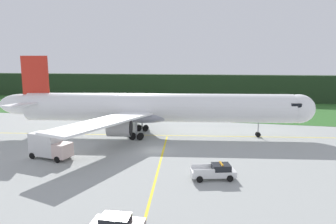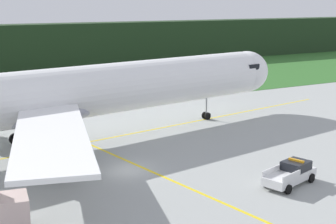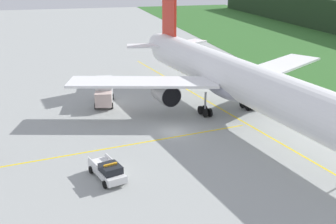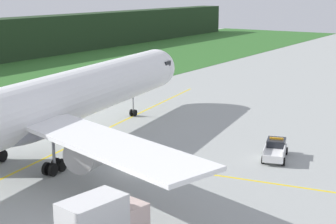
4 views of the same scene
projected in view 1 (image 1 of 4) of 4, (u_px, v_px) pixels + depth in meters
The scene contains 9 objects.
ground at pixel (153, 151), 46.02m from camera, with size 320.00×320.00×0.00m, color #9B9F9C.
grass_verge at pixel (194, 107), 92.86m from camera, with size 320.00×45.49×0.04m, color #2D6226.
distant_tree_line at pixel (202, 87), 112.45m from camera, with size 288.00×6.91×9.66m, color #21351F.
taxiway_centerline_main at pixel (158, 135), 55.97m from camera, with size 80.01×0.30×0.01m, color yellow.
taxiway_centerline_spur at pixel (158, 171), 37.22m from camera, with size 36.26×0.30×0.01m, color yellow.
airliner at pixel (154, 108), 55.16m from camera, with size 59.87×42.47×15.11m.
ops_pickup_truck at pixel (215, 171), 34.52m from camera, with size 5.56×3.35×1.94m.
catering_truck at pixel (49, 145), 41.95m from camera, with size 6.45×3.48×3.86m.
staff_car at pixel (117, 223), 23.68m from camera, with size 4.41×2.27×1.30m.
Camera 1 is at (12.06, -42.83, 13.43)m, focal length 31.10 mm.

